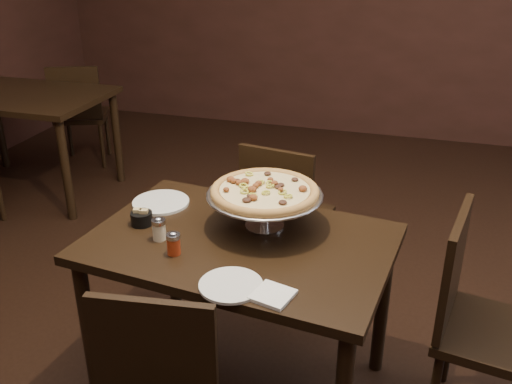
# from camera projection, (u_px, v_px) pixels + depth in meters

# --- Properties ---
(room) EXTENTS (6.04, 7.04, 2.84)m
(room) POSITION_uv_depth(u_px,v_px,m) (279.00, 59.00, 1.96)
(room) COLOR black
(room) RESTS_ON ground
(dining_table) EXTENTS (1.23, 0.89, 0.72)m
(dining_table) POSITION_uv_depth(u_px,v_px,m) (240.00, 260.00, 2.24)
(dining_table) COLOR black
(dining_table) RESTS_ON ground
(background_table) EXTENTS (1.20, 0.80, 0.75)m
(background_table) POSITION_uv_depth(u_px,v_px,m) (22.00, 107.00, 4.09)
(background_table) COLOR black
(background_table) RESTS_ON ground
(pizza_stand) EXTENTS (0.46, 0.46, 0.19)m
(pizza_stand) POSITION_uv_depth(u_px,v_px,m) (265.00, 192.00, 2.23)
(pizza_stand) COLOR silver
(pizza_stand) RESTS_ON dining_table
(parmesan_shaker) EXTENTS (0.05, 0.05, 0.10)m
(parmesan_shaker) POSITION_uv_depth(u_px,v_px,m) (159.00, 229.00, 2.18)
(parmesan_shaker) COLOR beige
(parmesan_shaker) RESTS_ON dining_table
(pepper_flake_shaker) EXTENTS (0.05, 0.05, 0.09)m
(pepper_flake_shaker) POSITION_uv_depth(u_px,v_px,m) (174.00, 243.00, 2.09)
(pepper_flake_shaker) COLOR maroon
(pepper_flake_shaker) RESTS_ON dining_table
(packet_caddy) EXTENTS (0.09, 0.09, 0.07)m
(packet_caddy) POSITION_uv_depth(u_px,v_px,m) (142.00, 218.00, 2.30)
(packet_caddy) COLOR black
(packet_caddy) RESTS_ON dining_table
(napkin_stack) EXTENTS (0.15, 0.15, 0.01)m
(napkin_stack) POSITION_uv_depth(u_px,v_px,m) (273.00, 295.00, 1.85)
(napkin_stack) COLOR white
(napkin_stack) RESTS_ON dining_table
(plate_left) EXTENTS (0.25, 0.25, 0.01)m
(plate_left) POSITION_uv_depth(u_px,v_px,m) (161.00, 202.00, 2.49)
(plate_left) COLOR white
(plate_left) RESTS_ON dining_table
(plate_near) EXTENTS (0.22, 0.22, 0.01)m
(plate_near) POSITION_uv_depth(u_px,v_px,m) (231.00, 285.00, 1.91)
(plate_near) COLOR white
(plate_near) RESTS_ON dining_table
(serving_spatula) EXTENTS (0.13, 0.13, 0.02)m
(serving_spatula) POSITION_uv_depth(u_px,v_px,m) (266.00, 210.00, 2.10)
(serving_spatula) COLOR silver
(serving_spatula) RESTS_ON pizza_stand
(chair_far) EXTENTS (0.45, 0.45, 0.85)m
(chair_far) POSITION_uv_depth(u_px,v_px,m) (284.00, 212.00, 2.99)
(chair_far) COLOR black
(chair_far) RESTS_ON ground
(chair_side) EXTENTS (0.48, 0.48, 0.89)m
(chair_side) POSITION_uv_depth(u_px,v_px,m) (478.00, 317.00, 2.14)
(chair_side) COLOR black
(chair_side) RESTS_ON ground
(bg_chair_far) EXTENTS (0.52, 0.52, 0.85)m
(bg_chair_far) POSITION_uv_depth(u_px,v_px,m) (80.00, 111.00, 4.64)
(bg_chair_far) COLOR black
(bg_chair_far) RESTS_ON ground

